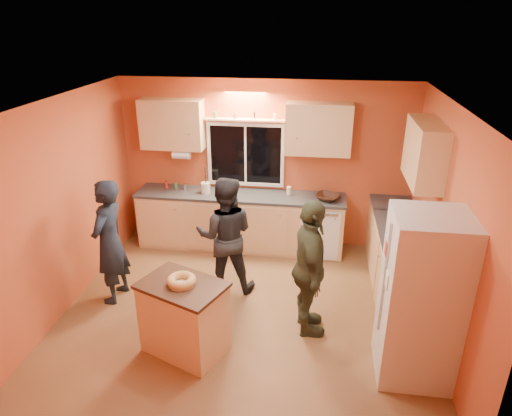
% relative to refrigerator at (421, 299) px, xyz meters
% --- Properties ---
extents(ground, '(4.50, 4.50, 0.00)m').
position_rel_refrigerator_xyz_m(ground, '(-1.89, 0.80, -0.90)').
color(ground, brown).
rests_on(ground, ground).
extents(room_shell, '(4.54, 4.04, 2.61)m').
position_rel_refrigerator_xyz_m(room_shell, '(-1.77, 1.21, 0.72)').
color(room_shell, '#B0522D').
rests_on(room_shell, ground).
extents(back_counter, '(4.23, 0.62, 0.90)m').
position_rel_refrigerator_xyz_m(back_counter, '(-1.88, 2.50, -0.45)').
color(back_counter, '#DEAA74').
rests_on(back_counter, ground).
extents(right_counter, '(0.62, 1.84, 0.90)m').
position_rel_refrigerator_xyz_m(right_counter, '(0.06, 1.30, -0.45)').
color(right_counter, '#DEAA74').
rests_on(right_counter, ground).
extents(refrigerator, '(0.72, 0.70, 1.80)m').
position_rel_refrigerator_xyz_m(refrigerator, '(0.00, 0.00, 0.00)').
color(refrigerator, silver).
rests_on(refrigerator, ground).
extents(island, '(1.05, 0.90, 0.86)m').
position_rel_refrigerator_xyz_m(island, '(-2.43, -0.01, -0.47)').
color(island, '#DEAA74').
rests_on(island, ground).
extents(bundt_pastry, '(0.31, 0.31, 0.09)m').
position_rel_refrigerator_xyz_m(bundt_pastry, '(-2.43, -0.01, 0.00)').
color(bundt_pastry, tan).
rests_on(bundt_pastry, island).
extents(person_left, '(0.44, 0.63, 1.65)m').
position_rel_refrigerator_xyz_m(person_left, '(-3.62, 0.85, -0.08)').
color(person_left, black).
rests_on(person_left, ground).
extents(person_center, '(0.84, 0.69, 1.60)m').
position_rel_refrigerator_xyz_m(person_center, '(-2.22, 1.28, -0.10)').
color(person_center, black).
rests_on(person_center, ground).
extents(person_right, '(0.55, 1.03, 1.66)m').
position_rel_refrigerator_xyz_m(person_right, '(-1.10, 0.53, -0.07)').
color(person_right, '#2D3220').
rests_on(person_right, ground).
extents(mixing_bowl, '(0.44, 0.44, 0.08)m').
position_rel_refrigerator_xyz_m(mixing_bowl, '(-0.90, 2.46, 0.04)').
color(mixing_bowl, black).
rests_on(mixing_bowl, back_counter).
extents(utensil_crock, '(0.14, 0.14, 0.17)m').
position_rel_refrigerator_xyz_m(utensil_crock, '(-2.77, 2.47, 0.09)').
color(utensil_crock, beige).
rests_on(utensil_crock, back_counter).
extents(potted_plant, '(0.30, 0.27, 0.29)m').
position_rel_refrigerator_xyz_m(potted_plant, '(0.10, 0.50, 0.15)').
color(potted_plant, gray).
rests_on(potted_plant, right_counter).
extents(red_box, '(0.17, 0.14, 0.07)m').
position_rel_refrigerator_xyz_m(red_box, '(0.07, 2.10, 0.04)').
color(red_box, '#AE261A').
rests_on(red_box, right_counter).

